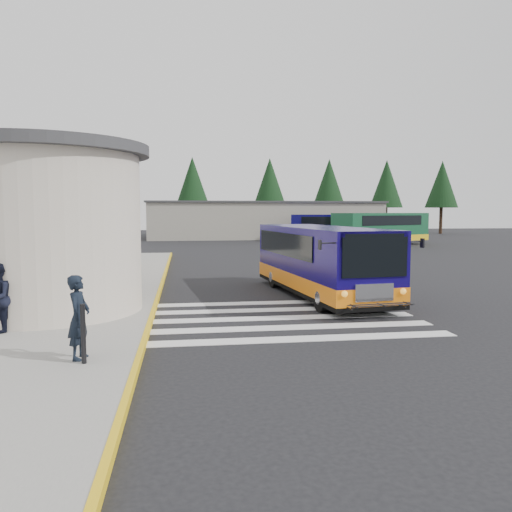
{
  "coord_description": "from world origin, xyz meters",
  "views": [
    {
      "loc": [
        -3.11,
        -14.65,
        3.05
      ],
      "look_at": [
        -1.07,
        -0.5,
        1.77
      ],
      "focal_mm": 35.0,
      "sensor_mm": 36.0,
      "label": 1
    }
  ],
  "objects": [
    {
      "name": "curb_strip",
      "position": [
        -4.05,
        4.0,
        0.08
      ],
      "size": [
        0.12,
        34.0,
        0.16
      ],
      "primitive_type": "cube",
      "color": "yellow",
      "rests_on": "ground"
    },
    {
      "name": "tree_line",
      "position": [
        6.29,
        50.0,
        6.77
      ],
      "size": [
        58.4,
        4.4,
        10.0
      ],
      "color": "black",
      "rests_on": "ground"
    },
    {
      "name": "sidewalk",
      "position": [
        -9.0,
        4.0,
        0.07
      ],
      "size": [
        10.0,
        34.0,
        0.15
      ],
      "primitive_type": "cube",
      "color": "gray",
      "rests_on": "ground"
    },
    {
      "name": "far_bus_a",
      "position": [
        12.26,
        34.59,
        1.54
      ],
      "size": [
        9.53,
        4.68,
        2.37
      ],
      "rotation": [
        0.0,
        0.0,
        1.33
      ],
      "color": "#09064B",
      "rests_on": "ground"
    },
    {
      "name": "crosswalk",
      "position": [
        -0.5,
        -0.8,
        0.01
      ],
      "size": [
        8.0,
        5.35,
        0.01
      ],
      "color": "silver",
      "rests_on": "ground"
    },
    {
      "name": "far_bus_b",
      "position": [
        14.58,
        28.47,
        1.64
      ],
      "size": [
        10.02,
        6.62,
        2.52
      ],
      "rotation": [
        0.0,
        0.0,
        2.01
      ],
      "color": "#13482A",
      "rests_on": "ground"
    },
    {
      "name": "pedestrian_a",
      "position": [
        -5.18,
        -4.62,
        0.98
      ],
      "size": [
        0.48,
        0.66,
        1.67
      ],
      "primitive_type": "imported",
      "rotation": [
        0.0,
        0.0,
        1.42
      ],
      "color": "black",
      "rests_on": "sidewalk"
    },
    {
      "name": "ground",
      "position": [
        0.0,
        0.0,
        0.0
      ],
      "size": [
        140.0,
        140.0,
        0.0
      ],
      "primitive_type": "plane",
      "color": "black",
      "rests_on": "ground"
    },
    {
      "name": "bollard",
      "position": [
        -5.04,
        -4.95,
        0.73
      ],
      "size": [
        0.09,
        0.09,
        1.15
      ],
      "primitive_type": "cylinder",
      "color": "black",
      "rests_on": "sidewalk"
    },
    {
      "name": "depot_building",
      "position": [
        6.0,
        42.0,
        2.11
      ],
      "size": [
        26.4,
        8.4,
        4.2
      ],
      "color": "gray",
      "rests_on": "ground"
    },
    {
      "name": "transit_bus",
      "position": [
        1.72,
        2.69,
        1.2
      ],
      "size": [
        3.65,
        9.06,
        2.5
      ],
      "rotation": [
        0.0,
        0.0,
        0.11
      ],
      "color": "#100752",
      "rests_on": "ground"
    }
  ]
}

